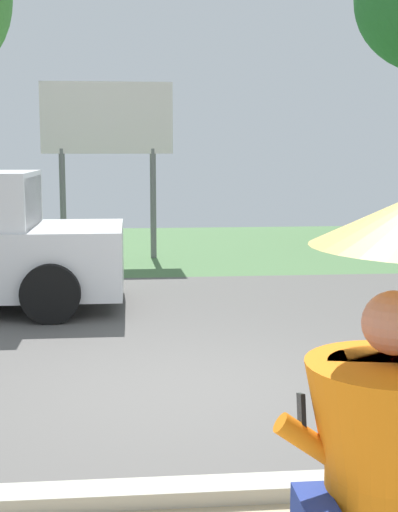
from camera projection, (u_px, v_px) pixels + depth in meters
ground_plane at (170, 322)px, 9.43m from camera, size 40.00×22.00×0.20m
monk_pedestrian at (398, 469)px, 2.52m from camera, size 1.03×0.92×2.13m
roadside_billboard at (107, 131)px, 14.29m from camera, size 2.60×0.12×3.50m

